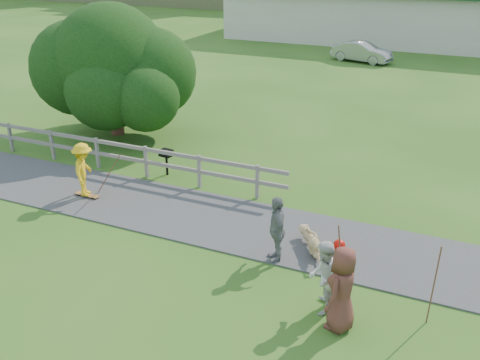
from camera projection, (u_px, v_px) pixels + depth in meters
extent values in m
plane|color=#294F16|center=(142.00, 234.00, 14.46)|extent=(260.00, 260.00, 0.00)
cube|color=#38393B|center=(171.00, 210.00, 15.71)|extent=(34.00, 3.00, 0.04)
cube|color=#5E5953|center=(11.00, 137.00, 19.98)|extent=(0.10, 0.10, 1.10)
cube|color=#5E5953|center=(52.00, 145.00, 19.23)|extent=(0.10, 0.10, 1.10)
cube|color=#5E5953|center=(97.00, 153.00, 18.49)|extent=(0.10, 0.10, 1.10)
cube|color=#5E5953|center=(146.00, 162.00, 17.74)|extent=(0.10, 0.10, 1.10)
cube|color=#5E5953|center=(199.00, 171.00, 16.99)|extent=(0.10, 0.10, 1.10)
cube|color=#5E5953|center=(257.00, 182.00, 16.24)|extent=(0.10, 0.10, 1.10)
cube|color=#5E5953|center=(84.00, 139.00, 18.49)|extent=(15.00, 0.08, 0.12)
cube|color=#5E5953|center=(86.00, 151.00, 18.67)|extent=(15.00, 0.08, 0.12)
cube|color=beige|center=(438.00, 11.00, 41.18)|extent=(32.00, 10.00, 4.80)
imported|color=yellow|center=(84.00, 173.00, 16.18)|extent=(1.02, 1.24, 1.67)
imported|color=tan|center=(313.00, 242.00, 13.49)|extent=(1.53, 1.20, 0.58)
imported|color=silver|center=(323.00, 278.00, 11.13)|extent=(0.76, 0.90, 1.64)
imported|color=slate|center=(277.00, 229.00, 12.93)|extent=(0.87, 1.09, 1.72)
imported|color=brown|center=(342.00, 289.00, 10.59)|extent=(0.76, 1.00, 1.85)
imported|color=#919298|center=(362.00, 52.00, 35.11)|extent=(4.18, 2.29, 1.31)
sphere|color=#BF0E06|center=(339.00, 245.00, 13.61)|extent=(0.32, 0.32, 0.32)
cylinder|color=brown|center=(108.00, 169.00, 16.27)|extent=(0.03, 0.03, 1.79)
cylinder|color=brown|center=(341.00, 264.00, 11.42)|extent=(0.03, 0.03, 1.85)
cylinder|color=brown|center=(434.00, 286.00, 10.70)|extent=(0.03, 0.03, 1.84)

